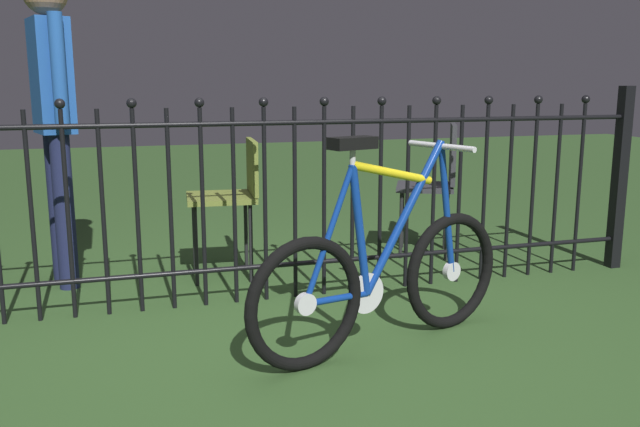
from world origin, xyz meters
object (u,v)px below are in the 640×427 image
object	(u,v)px
bicycle	(384,276)
chair_olive	(233,190)
chair_charcoal	(437,176)
person_visitor	(53,100)

from	to	relation	value
bicycle	chair_olive	distance (m)	1.39
chair_charcoal	person_visitor	distance (m)	2.44
bicycle	chair_charcoal	size ratio (longest dim) A/B	1.51
bicycle	person_visitor	bearing A→B (deg)	135.28
chair_charcoal	chair_olive	world-z (taller)	chair_charcoal
bicycle	chair_charcoal	xyz separation A→B (m)	(0.96, 1.43, 0.21)
chair_charcoal	chair_olive	bearing A→B (deg)	-174.85
chair_olive	person_visitor	world-z (taller)	person_visitor
chair_charcoal	person_visitor	size ratio (longest dim) A/B	0.51
bicycle	chair_charcoal	bearing A→B (deg)	56.09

